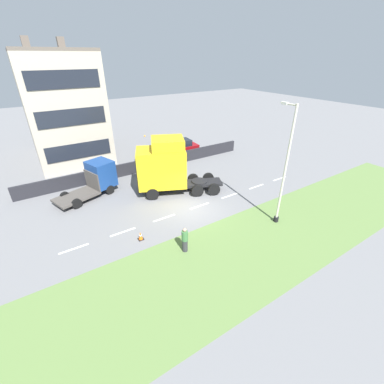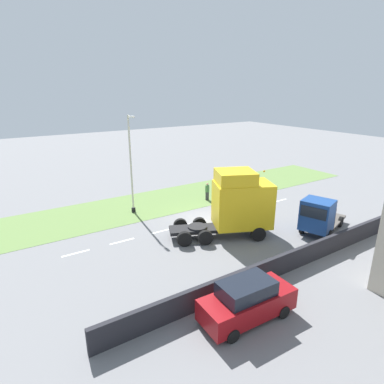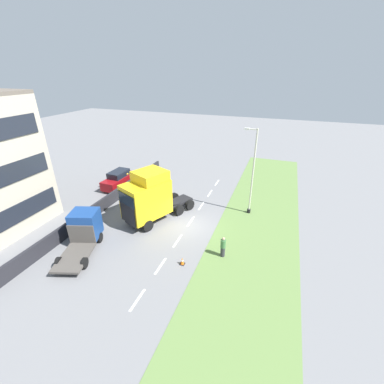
{
  "view_description": "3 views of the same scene",
  "coord_description": "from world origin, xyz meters",
  "px_view_note": "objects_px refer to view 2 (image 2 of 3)",
  "views": [
    {
      "loc": [
        -14.6,
        9.43,
        10.8
      ],
      "look_at": [
        -1.82,
        1.2,
        2.65
      ],
      "focal_mm": 24.0,
      "sensor_mm": 36.0,
      "label": 1
    },
    {
      "loc": [
        19.91,
        -14.04,
        10.3
      ],
      "look_at": [
        0.98,
        -1.84,
        3.01
      ],
      "focal_mm": 30.0,
      "sensor_mm": 36.0,
      "label": 2
    },
    {
      "loc": [
        -7.03,
        18.45,
        12.89
      ],
      "look_at": [
        0.07,
        -1.25,
        2.8
      ],
      "focal_mm": 24.0,
      "sensor_mm": 36.0,
      "label": 3
    }
  ],
  "objects_px": {
    "lorry_cab": "(239,204)",
    "lamp_post": "(131,170)",
    "pedestrian": "(207,192)",
    "traffic_cone_lead": "(239,201)",
    "flatbed_truck": "(319,216)",
    "parked_car": "(247,301)"
  },
  "relations": [
    {
      "from": "lamp_post",
      "to": "traffic_cone_lead",
      "type": "xyz_separation_m",
      "value": [
        3.37,
        9.14,
        -3.55
      ]
    },
    {
      "from": "lamp_post",
      "to": "traffic_cone_lead",
      "type": "distance_m",
      "value": 10.37
    },
    {
      "from": "lorry_cab",
      "to": "flatbed_truck",
      "type": "xyz_separation_m",
      "value": [
        3.14,
        4.96,
        -0.99
      ]
    },
    {
      "from": "parked_car",
      "to": "pedestrian",
      "type": "relative_size",
      "value": 2.72
    },
    {
      "from": "lorry_cab",
      "to": "traffic_cone_lead",
      "type": "relative_size",
      "value": 12.81
    },
    {
      "from": "flatbed_truck",
      "to": "traffic_cone_lead",
      "type": "xyz_separation_m",
      "value": [
        -8.14,
        -0.45,
        -1.18
      ]
    },
    {
      "from": "flatbed_truck",
      "to": "pedestrian",
      "type": "xyz_separation_m",
      "value": [
        -10.69,
        -2.32,
        -0.62
      ]
    },
    {
      "from": "flatbed_truck",
      "to": "pedestrian",
      "type": "distance_m",
      "value": 10.96
    },
    {
      "from": "lorry_cab",
      "to": "pedestrian",
      "type": "bearing_deg",
      "value": -175.28
    },
    {
      "from": "lorry_cab",
      "to": "lamp_post",
      "type": "height_order",
      "value": "lamp_post"
    },
    {
      "from": "lorry_cab",
      "to": "lamp_post",
      "type": "xyz_separation_m",
      "value": [
        -8.37,
        -4.62,
        1.38
      ]
    },
    {
      "from": "pedestrian",
      "to": "lamp_post",
      "type": "bearing_deg",
      "value": -96.44
    },
    {
      "from": "flatbed_truck",
      "to": "parked_car",
      "type": "relative_size",
      "value": 1.18
    },
    {
      "from": "flatbed_truck",
      "to": "pedestrian",
      "type": "relative_size",
      "value": 3.21
    },
    {
      "from": "lamp_post",
      "to": "pedestrian",
      "type": "height_order",
      "value": "lamp_post"
    },
    {
      "from": "parked_car",
      "to": "lamp_post",
      "type": "xyz_separation_m",
      "value": [
        -15.54,
        0.95,
        2.86
      ]
    },
    {
      "from": "lorry_cab",
      "to": "lamp_post",
      "type": "distance_m",
      "value": 9.66
    },
    {
      "from": "lamp_post",
      "to": "traffic_cone_lead",
      "type": "bearing_deg",
      "value": 69.75
    },
    {
      "from": "lorry_cab",
      "to": "pedestrian",
      "type": "xyz_separation_m",
      "value": [
        -7.55,
        2.64,
        -1.61
      ]
    },
    {
      "from": "flatbed_truck",
      "to": "lamp_post",
      "type": "distance_m",
      "value": 15.17
    },
    {
      "from": "traffic_cone_lead",
      "to": "parked_car",
      "type": "bearing_deg",
      "value": -39.64
    },
    {
      "from": "flatbed_truck",
      "to": "parked_car",
      "type": "distance_m",
      "value": 11.29
    }
  ]
}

